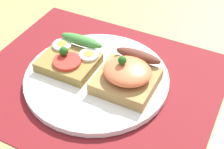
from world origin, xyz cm
name	(u,v)px	position (x,y,z in cm)	size (l,w,h in cm)	color
ground_plane	(97,88)	(0.00, 0.00, -1.60)	(120.00, 90.00, 3.20)	tan
placemat	(97,81)	(0.00, 0.00, 0.15)	(41.79, 35.20, 0.30)	maroon
plate	(97,78)	(0.00, 0.00, 0.84)	(25.14, 25.14, 1.07)	white
sandwich_egg_tomato	(72,57)	(-5.59, 1.06, 2.77)	(9.77, 9.45, 3.99)	olive
sandwich_salmon	(127,75)	(5.66, 0.28, 3.52)	(9.73, 10.59, 5.94)	#A58149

